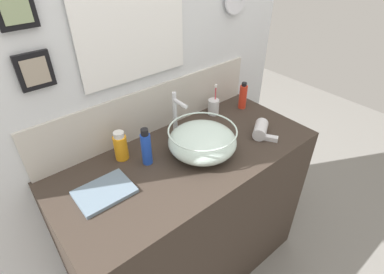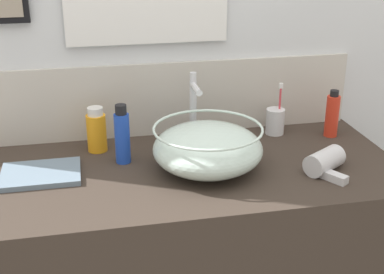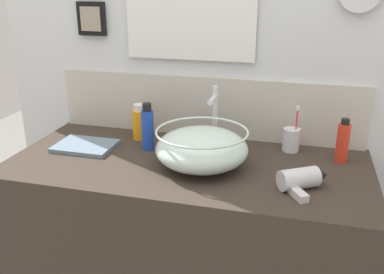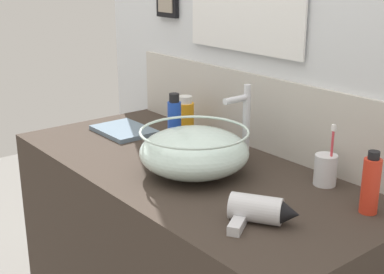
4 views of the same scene
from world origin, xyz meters
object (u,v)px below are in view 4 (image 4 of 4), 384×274
object	(u,v)px
glass_bowl_sink	(194,151)
shampoo_bottle	(174,122)
faucet	(244,118)
soap_dispenser	(371,184)
hair_drier	(261,211)
hand_towel	(124,130)
toothbrush_cup	(326,169)
spray_bottle	(185,117)

from	to	relation	value
glass_bowl_sink	shampoo_bottle	xyz separation A→B (m)	(-0.24, 0.11, 0.02)
faucet	soap_dispenser	bearing A→B (deg)	-2.76
faucet	hair_drier	size ratio (longest dim) A/B	1.31
faucet	hand_towel	xyz separation A→B (m)	(-0.49, -0.15, -0.13)
shampoo_bottle	hand_towel	xyz separation A→B (m)	(-0.25, -0.05, -0.08)
faucet	soap_dispenser	distance (m)	0.48
toothbrush_cup	spray_bottle	distance (m)	0.61
glass_bowl_sink	soap_dispenser	bearing A→B (deg)	20.45
hair_drier	hand_towel	world-z (taller)	hair_drier
hair_drier	spray_bottle	size ratio (longest dim) A/B	1.27
hand_towel	shampoo_bottle	bearing A→B (deg)	12.11
toothbrush_cup	spray_bottle	size ratio (longest dim) A/B	1.23
hair_drier	toothbrush_cup	xyz separation A→B (m)	(-0.05, 0.31, 0.01)
toothbrush_cup	shampoo_bottle	xyz separation A→B (m)	(-0.54, -0.13, 0.04)
hair_drier	toothbrush_cup	size ratio (longest dim) A/B	1.03
spray_bottle	soap_dispenser	world-z (taller)	soap_dispenser
shampoo_bottle	soap_dispenser	world-z (taller)	shampoo_bottle
spray_bottle	shampoo_bottle	bearing A→B (deg)	-54.92
spray_bottle	soap_dispenser	bearing A→B (deg)	-2.54
glass_bowl_sink	hair_drier	size ratio (longest dim) A/B	1.75
shampoo_bottle	hand_towel	world-z (taller)	shampoo_bottle
hair_drier	hand_towel	bearing A→B (deg)	171.06
soap_dispenser	toothbrush_cup	bearing A→B (deg)	161.98
toothbrush_cup	hair_drier	bearing A→B (deg)	-80.47
glass_bowl_sink	hand_towel	size ratio (longest dim) A/B	1.43
glass_bowl_sink	faucet	world-z (taller)	faucet
toothbrush_cup	shampoo_bottle	size ratio (longest dim) A/B	0.97
faucet	hair_drier	distance (m)	0.46
shampoo_bottle	soap_dispenser	distance (m)	0.72
toothbrush_cup	soap_dispenser	bearing A→B (deg)	-18.02
glass_bowl_sink	shampoo_bottle	distance (m)	0.27
soap_dispenser	hand_towel	distance (m)	0.98
faucet	spray_bottle	xyz separation A→B (m)	(-0.32, 0.01, -0.07)
spray_bottle	hand_towel	world-z (taller)	spray_bottle
shampoo_bottle	toothbrush_cup	bearing A→B (deg)	13.52
hair_drier	soap_dispenser	bearing A→B (deg)	63.09
glass_bowl_sink	spray_bottle	size ratio (longest dim) A/B	2.22
hair_drier	shampoo_bottle	world-z (taller)	shampoo_bottle
shampoo_bottle	spray_bottle	distance (m)	0.13
faucet	shampoo_bottle	bearing A→B (deg)	-158.86
hand_towel	spray_bottle	bearing A→B (deg)	42.76
spray_bottle	hand_towel	bearing A→B (deg)	-137.24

